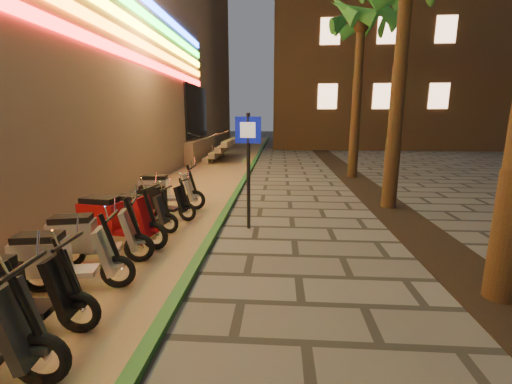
# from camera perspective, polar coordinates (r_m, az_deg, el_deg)

# --- Properties ---
(parking_strip) EXTENTS (3.40, 60.00, 0.01)m
(parking_strip) POSITION_cam_1_polar(r_m,az_deg,el_deg) (13.22, -9.72, 1.31)
(parking_strip) COLOR #8C7251
(parking_strip) RESTS_ON ground
(green_curb) EXTENTS (0.18, 60.00, 0.10)m
(green_curb) POSITION_cam_1_polar(r_m,az_deg,el_deg) (12.92, -2.37, 1.43)
(green_curb) COLOR #225A26
(green_curb) RESTS_ON ground
(planting_strip) EXTENTS (1.20, 40.00, 0.02)m
(planting_strip) POSITION_cam_1_polar(r_m,az_deg,el_deg) (8.59, 25.01, -5.70)
(planting_strip) COLOR black
(planting_strip) RESTS_ON ground
(apartment_block) EXTENTS (18.00, 16.06, 25.00)m
(apartment_block) POSITION_cam_1_polar(r_m,az_deg,el_deg) (37.01, 19.28, 27.42)
(apartment_block) COLOR brown
(apartment_block) RESTS_ON ground
(palm_d) EXTENTS (2.97, 3.02, 7.16)m
(palm_d) POSITION_cam_1_polar(r_m,az_deg,el_deg) (15.33, 17.11, 24.85)
(palm_d) COLOR #472D19
(palm_d) RESTS_ON ground
(pedestrian_sign) EXTENTS (0.57, 0.12, 2.59)m
(pedestrian_sign) POSITION_cam_1_polar(r_m,az_deg,el_deg) (7.57, -1.30, 6.13)
(pedestrian_sign) COLOR black
(pedestrian_sign) RESTS_ON ground
(scooter_5) EXTENTS (1.70, 0.59, 1.20)m
(scooter_5) POSITION_cam_1_polar(r_m,az_deg,el_deg) (5.04, -36.06, -13.32)
(scooter_5) COLOR black
(scooter_5) RESTS_ON ground
(scooter_6) EXTENTS (1.66, 0.74, 1.16)m
(scooter_6) POSITION_cam_1_polar(r_m,az_deg,el_deg) (5.76, -29.85, -9.64)
(scooter_6) COLOR black
(scooter_6) RESTS_ON ground
(scooter_7) EXTENTS (1.67, 0.83, 1.18)m
(scooter_7) POSITION_cam_1_polar(r_m,az_deg,el_deg) (6.48, -26.01, -6.81)
(scooter_7) COLOR black
(scooter_7) RESTS_ON ground
(scooter_8) EXTENTS (1.82, 0.76, 1.28)m
(scooter_8) POSITION_cam_1_polar(r_m,az_deg,el_deg) (7.25, -22.66, -4.20)
(scooter_8) COLOR black
(scooter_8) RESTS_ON ground
(scooter_9) EXTENTS (1.50, 0.62, 1.05)m
(scooter_9) POSITION_cam_1_polar(r_m,az_deg,el_deg) (8.04, -18.96, -3.05)
(scooter_9) COLOR black
(scooter_9) RESTS_ON ground
(scooter_10) EXTENTS (1.52, 0.70, 1.07)m
(scooter_10) POSITION_cam_1_polar(r_m,az_deg,el_deg) (8.86, -15.61, -1.38)
(scooter_10) COLOR black
(scooter_10) RESTS_ON ground
(scooter_11) EXTENTS (1.77, 0.62, 1.25)m
(scooter_11) POSITION_cam_1_polar(r_m,az_deg,el_deg) (9.69, -15.00, 0.27)
(scooter_11) COLOR black
(scooter_11) RESTS_ON ground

